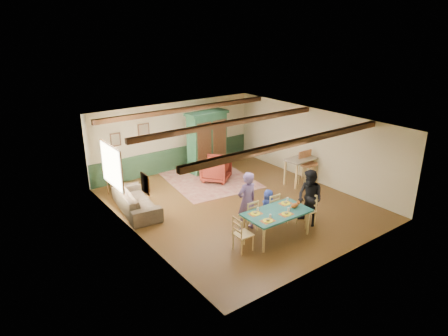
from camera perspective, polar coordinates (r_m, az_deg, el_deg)
floor at (r=13.08m, az=1.98°, el=-5.06°), size 8.00×8.00×0.00m
wall_back at (r=15.74m, az=-7.07°, el=4.46°), size 7.00×0.02×2.70m
wall_left at (r=10.88m, az=-12.57°, el=-3.19°), size 0.02×8.00×2.70m
wall_right at (r=14.89m, az=12.68°, el=3.20°), size 0.02×8.00×2.70m
ceiling at (r=12.17m, az=2.13°, el=6.51°), size 7.00×8.00×0.02m
wainscot_back at (r=15.99m, az=-6.89°, el=1.34°), size 6.95×0.03×0.90m
ceiling_beam_front at (r=10.56m, az=9.93°, el=3.57°), size 6.95×0.16×0.16m
ceiling_beam_mid at (r=12.50m, az=0.98°, el=6.46°), size 6.95×0.16×0.16m
ceiling_beam_back at (r=14.60m, az=-5.30°, el=8.38°), size 6.95×0.16×0.16m
window_left at (r=12.29m, az=-15.82°, el=0.28°), size 0.06×1.60×1.30m
picture_left_wall at (r=10.23m, az=-11.19°, el=-2.19°), size 0.04×0.42×0.52m
picture_back_a at (r=15.02m, az=-11.40°, el=5.23°), size 0.45×0.04×0.55m
picture_back_b at (r=14.65m, az=-15.23°, el=3.93°), size 0.38×0.04×0.48m
dining_table at (r=11.08m, az=7.50°, el=-7.99°), size 1.83×1.04×0.76m
dining_chair_far_left at (r=11.27m, az=3.50°, el=-6.73°), size 0.43×0.45×0.96m
dining_chair_far_right at (r=11.75m, az=6.57°, el=-5.67°), size 0.43×0.45×0.96m
dining_chair_end_left at (r=10.36m, az=2.74°, el=-9.32°), size 0.45×0.43×0.96m
dining_chair_end_right at (r=11.78m, az=11.69°, el=-5.91°), size 0.45×0.43×0.96m
person_man at (r=11.16m, az=3.28°, el=-4.80°), size 0.64×0.43×1.74m
person_woman at (r=11.70m, az=12.15°, el=-4.22°), size 0.64×0.82×1.66m
person_child at (r=11.79m, az=6.32°, el=-5.41°), size 0.50×0.33×1.01m
cat at (r=11.16m, az=10.06°, el=-5.23°), size 0.36×0.15×0.18m
place_setting_near_left at (r=10.38m, az=6.29°, el=-7.28°), size 0.41×0.31×0.11m
place_setting_near_center at (r=10.78m, az=8.91°, el=-6.30°), size 0.41×0.31×0.11m
place_setting_far_left at (r=10.72m, az=4.50°, el=-6.29°), size 0.41×0.31×0.11m
place_setting_far_right at (r=11.40m, az=8.80°, el=-4.79°), size 0.41×0.31×0.11m
area_rug at (r=15.00m, az=-2.15°, el=-1.62°), size 3.29×3.76×0.01m
armoire at (r=15.55m, az=-2.43°, el=3.77°), size 1.72×0.78×2.37m
armchair at (r=14.76m, az=-1.19°, el=-0.14°), size 1.36×1.37×0.90m
sofa at (r=12.75m, az=-12.46°, el=-4.56°), size 1.21×2.45×0.69m
end_table at (r=14.04m, az=-15.28°, el=-2.69°), size 0.48×0.48×0.57m
table_lamp at (r=13.84m, az=-15.48°, el=-0.60°), size 0.31×0.31×0.52m
counter_table at (r=14.72m, az=10.79°, el=-0.42°), size 1.20×0.75×0.97m
bar_stool_left at (r=14.61m, az=11.64°, el=-0.10°), size 0.44×0.48×1.22m
bar_stool_right at (r=14.80m, az=12.35°, el=0.10°), size 0.49×0.52×1.22m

